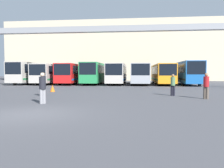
# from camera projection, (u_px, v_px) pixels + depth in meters

# --- Properties ---
(ground_plane) EXTENTS (200.00, 200.00, 0.00)m
(ground_plane) POSITION_uv_depth(u_px,v_px,m) (28.00, 114.00, 9.22)
(ground_plane) COLOR #47474C
(building_backdrop) EXTENTS (52.59, 12.00, 13.84)m
(building_backdrop) POSITION_uv_depth(u_px,v_px,m) (117.00, 52.00, 54.86)
(building_backdrop) COLOR beige
(building_backdrop) RESTS_ON ground
(overhead_gantry) EXTENTS (34.47, 0.80, 7.43)m
(overhead_gantry) POSITION_uv_depth(u_px,v_px,m) (98.00, 35.00, 26.66)
(overhead_gantry) COLOR gray
(overhead_gantry) RESTS_ON ground
(bus_slot_0) EXTENTS (2.58, 10.93, 3.33)m
(bus_slot_0) POSITION_uv_depth(u_px,v_px,m) (32.00, 72.00, 35.33)
(bus_slot_0) COLOR beige
(bus_slot_0) RESTS_ON ground
(bus_slot_1) EXTENTS (2.59, 11.32, 3.04)m
(bus_slot_1) POSITION_uv_depth(u_px,v_px,m) (53.00, 73.00, 35.17)
(bus_slot_1) COLOR beige
(bus_slot_1) RESTS_ON ground
(bus_slot_2) EXTENTS (2.55, 10.35, 3.07)m
(bus_slot_2) POSITION_uv_depth(u_px,v_px,m) (73.00, 73.00, 34.33)
(bus_slot_2) COLOR red
(bus_slot_2) RESTS_ON ground
(bus_slot_3) EXTENTS (2.50, 12.06, 3.22)m
(bus_slot_3) POSITION_uv_depth(u_px,v_px,m) (96.00, 72.00, 34.81)
(bus_slot_3) COLOR #268C4C
(bus_slot_3) RESTS_ON ground
(bus_slot_4) EXTENTS (2.47, 11.77, 3.08)m
(bus_slot_4) POSITION_uv_depth(u_px,v_px,m) (117.00, 73.00, 34.31)
(bus_slot_4) COLOR beige
(bus_slot_4) RESTS_ON ground
(bus_slot_5) EXTENTS (2.60, 10.29, 3.05)m
(bus_slot_5) POSITION_uv_depth(u_px,v_px,m) (140.00, 73.00, 33.21)
(bus_slot_5) COLOR #999EA5
(bus_slot_5) RESTS_ON ground
(bus_slot_6) EXTENTS (2.47, 11.90, 3.01)m
(bus_slot_6) POSITION_uv_depth(u_px,v_px,m) (162.00, 73.00, 33.65)
(bus_slot_6) COLOR orange
(bus_slot_6) RESTS_ON ground
(bus_slot_7) EXTENTS (2.52, 10.37, 3.34)m
(bus_slot_7) POSITION_uv_depth(u_px,v_px,m) (187.00, 72.00, 32.52)
(bus_slot_7) COLOR #1959A5
(bus_slot_7) RESTS_ON ground
(pedestrian_mid_right) EXTENTS (0.34, 0.34, 1.65)m
(pedestrian_mid_right) POSITION_uv_depth(u_px,v_px,m) (173.00, 84.00, 16.67)
(pedestrian_mid_right) COLOR black
(pedestrian_mid_right) RESTS_ON ground
(pedestrian_near_center) EXTENTS (0.36, 0.36, 1.74)m
(pedestrian_near_center) POSITION_uv_depth(u_px,v_px,m) (206.00, 85.00, 14.58)
(pedestrian_near_center) COLOR brown
(pedestrian_near_center) RESTS_ON ground
(pedestrian_near_left) EXTENTS (0.37, 0.37, 1.77)m
(pedestrian_near_left) POSITION_uv_depth(u_px,v_px,m) (43.00, 87.00, 12.37)
(pedestrian_near_left) COLOR gray
(pedestrian_near_left) RESTS_ON ground
(pedestrian_near_right) EXTENTS (0.37, 0.37, 1.77)m
(pedestrian_near_right) POSITION_uv_depth(u_px,v_px,m) (43.00, 84.00, 16.16)
(pedestrian_near_right) COLOR brown
(pedestrian_near_right) RESTS_ON ground
(traffic_cone) EXTENTS (0.43, 0.43, 0.63)m
(traffic_cone) POSITION_uv_depth(u_px,v_px,m) (53.00, 88.00, 20.32)
(traffic_cone) COLOR orange
(traffic_cone) RESTS_ON ground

